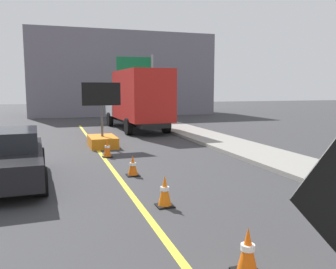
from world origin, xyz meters
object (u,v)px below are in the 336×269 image
object	(u,v)px
traffic_cone_curbside	(107,148)
pickup_car	(6,157)
traffic_cone_mid_lane	(165,191)
traffic_cone_near_sign	(248,251)
traffic_cone_far_lane	(133,166)
box_truck	(137,99)
highway_guide_sign	(142,76)
arrow_board_trailer	(102,136)

from	to	relation	value
traffic_cone_curbside	pickup_car	bearing A→B (deg)	-138.03
pickup_car	traffic_cone_mid_lane	distance (m)	4.56
traffic_cone_near_sign	traffic_cone_far_lane	size ratio (longest dim) A/B	1.10
box_truck	pickup_car	distance (m)	12.15
traffic_cone_near_sign	traffic_cone_curbside	size ratio (longest dim) A/B	0.97
traffic_cone_far_lane	box_truck	bearing A→B (deg)	76.13
highway_guide_sign	traffic_cone_curbside	bearing A→B (deg)	-108.86
box_truck	traffic_cone_curbside	size ratio (longest dim) A/B	11.28
pickup_car	arrow_board_trailer	bearing A→B (deg)	58.02
box_truck	traffic_cone_far_lane	xyz separation A→B (m)	(-2.66, -10.75, -1.58)
arrow_board_trailer	traffic_cone_curbside	bearing A→B (deg)	-93.41
pickup_car	traffic_cone_mid_lane	world-z (taller)	pickup_car
traffic_cone_mid_lane	traffic_cone_curbside	distance (m)	5.77
pickup_car	traffic_cone_near_sign	xyz separation A→B (m)	(3.60, -5.98, -0.38)
highway_guide_sign	traffic_cone_near_sign	distance (m)	23.20
highway_guide_sign	traffic_cone_curbside	size ratio (longest dim) A/B	7.48
traffic_cone_near_sign	traffic_cone_curbside	world-z (taller)	traffic_cone_curbside
traffic_cone_curbside	box_truck	bearing A→B (deg)	69.34
traffic_cone_far_lane	highway_guide_sign	bearing A→B (deg)	75.16
highway_guide_sign	traffic_cone_mid_lane	bearing A→B (deg)	-102.62
pickup_car	traffic_cone_near_sign	bearing A→B (deg)	-58.94
box_truck	traffic_cone_mid_lane	size ratio (longest dim) A/B	11.24
highway_guide_sign	traffic_cone_mid_lane	size ratio (longest dim) A/B	7.45
arrow_board_trailer	traffic_cone_mid_lane	bearing A→B (deg)	-88.54
box_truck	traffic_cone_mid_lane	distance (m)	13.89
box_truck	traffic_cone_far_lane	size ratio (longest dim) A/B	12.89
traffic_cone_near_sign	box_truck	bearing A→B (deg)	81.84
traffic_cone_far_lane	traffic_cone_curbside	bearing A→B (deg)	95.48
arrow_board_trailer	traffic_cone_near_sign	bearing A→B (deg)	-87.75
arrow_board_trailer	traffic_cone_mid_lane	world-z (taller)	arrow_board_trailer
arrow_board_trailer	box_truck	bearing A→B (deg)	62.80
traffic_cone_mid_lane	traffic_cone_far_lane	distance (m)	2.81
box_truck	highway_guide_sign	size ratio (longest dim) A/B	1.51
traffic_cone_mid_lane	traffic_cone_far_lane	size ratio (longest dim) A/B	1.15
highway_guide_sign	traffic_cone_curbside	distance (m)	15.03
box_truck	traffic_cone_curbside	xyz separation A→B (m)	(-2.94, -7.80, -1.53)
pickup_car	traffic_cone_far_lane	distance (m)	3.34
traffic_cone_far_lane	traffic_cone_curbside	distance (m)	2.97
arrow_board_trailer	traffic_cone_near_sign	size ratio (longest dim) A/B	4.18
traffic_cone_near_sign	traffic_cone_far_lane	bearing A→B (deg)	92.90
highway_guide_sign	traffic_cone_far_lane	bearing A→B (deg)	-104.84
box_truck	highway_guide_sign	world-z (taller)	highway_guide_sign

